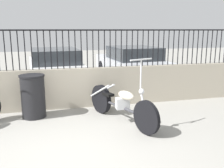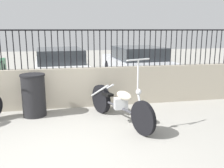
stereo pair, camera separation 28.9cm
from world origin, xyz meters
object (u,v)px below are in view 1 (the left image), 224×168
object	(u,v)px
trash_bin	(33,96)
car_silver	(132,63)
motorcycle_dark_grey	(118,103)
car_white	(55,66)

from	to	relation	value
trash_bin	car_silver	distance (m)	5.00
motorcycle_dark_grey	trash_bin	distance (m)	1.93
car_white	car_silver	distance (m)	2.95
motorcycle_dark_grey	car_silver	size ratio (longest dim) A/B	0.50
trash_bin	car_silver	xyz separation A→B (m)	(3.53, 3.54, 0.18)
car_white	car_silver	size ratio (longest dim) A/B	1.03
trash_bin	car_white	size ratio (longest dim) A/B	0.22
motorcycle_dark_grey	trash_bin	size ratio (longest dim) A/B	2.19
car_white	motorcycle_dark_grey	bearing A→B (deg)	-168.24
car_white	car_silver	xyz separation A→B (m)	(2.95, 0.05, 0.01)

